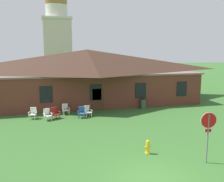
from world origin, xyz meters
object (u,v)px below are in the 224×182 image
object	(u,v)px
lawn_chair_left_end	(55,113)
lawn_chair_right_end	(82,112)
lawn_chair_middle	(65,109)
lawn_chair_near_door	(47,114)
lawn_chair_by_porch	(33,113)
fire_hydrant	(148,147)
lawn_chair_far_side	(87,111)
trash_bin	(143,103)
stop_sign	(208,127)

from	to	relation	value
lawn_chair_left_end	lawn_chair_right_end	xyz separation A→B (m)	(2.21, -0.29, 0.00)
lawn_chair_middle	lawn_chair_near_door	bearing A→B (deg)	-134.72
lawn_chair_middle	lawn_chair_by_porch	bearing A→B (deg)	-162.98
lawn_chair_near_door	fire_hydrant	bearing A→B (deg)	-57.08
lawn_chair_middle	lawn_chair_right_end	distance (m)	1.97
lawn_chair_right_end	lawn_chair_by_porch	bearing A→B (deg)	170.25
lawn_chair_far_side	lawn_chair_middle	bearing A→B (deg)	145.14
lawn_chair_middle	trash_bin	xyz separation A→B (m)	(7.62, 0.43, -0.00)
fire_hydrant	lawn_chair_near_door	bearing A→B (deg)	122.92
lawn_chair_left_end	trash_bin	size ratio (longest dim) A/B	0.98
lawn_chair_by_porch	lawn_chair_middle	bearing A→B (deg)	17.02
lawn_chair_near_door	lawn_chair_left_end	distance (m)	0.71
lawn_chair_right_end	lawn_chair_far_side	xyz separation A→B (m)	(0.54, 0.27, 0.00)
lawn_chair_right_end	trash_bin	size ratio (longest dim) A/B	0.98
fire_hydrant	lawn_chair_middle	bearing A→B (deg)	111.11
lawn_chair_near_door	lawn_chair_left_end	bearing A→B (deg)	30.03
lawn_chair_by_porch	lawn_chair_middle	distance (m)	2.85
fire_hydrant	trash_bin	distance (m)	11.01
lawn_chair_near_door	lawn_chair_middle	size ratio (longest dim) A/B	1.00
lawn_chair_middle	lawn_chair_right_end	world-z (taller)	same
lawn_chair_left_end	lawn_chair_middle	size ratio (longest dim) A/B	1.00
lawn_chair_by_porch	fire_hydrant	size ratio (longest dim) A/B	1.21
lawn_chair_left_end	trash_bin	distance (m)	8.73
stop_sign	lawn_chair_middle	world-z (taller)	stop_sign
lawn_chair_left_end	fire_hydrant	distance (m)	9.91
stop_sign	lawn_chair_right_end	distance (m)	11.43
lawn_chair_far_side	trash_bin	world-z (taller)	trash_bin
lawn_chair_by_porch	lawn_chair_far_side	bearing A→B (deg)	-5.28
stop_sign	trash_bin	bearing A→B (deg)	83.64
lawn_chair_right_end	fire_hydrant	world-z (taller)	lawn_chair_right_end
lawn_chair_middle	lawn_chair_right_end	size ratio (longest dim) A/B	1.00
lawn_chair_near_door	fire_hydrant	size ratio (longest dim) A/B	1.21
lawn_chair_near_door	lawn_chair_right_end	distance (m)	2.83
lawn_chair_right_end	fire_hydrant	xyz separation A→B (m)	(2.57, -8.39, -0.12)
lawn_chair_middle	lawn_chair_far_side	distance (m)	2.19
fire_hydrant	lawn_chair_by_porch	bearing A→B (deg)	125.83
lawn_chair_by_porch	lawn_chair_middle	world-z (taller)	same
lawn_chair_right_end	lawn_chair_far_side	distance (m)	0.60
stop_sign	lawn_chair_by_porch	distance (m)	14.18
lawn_chair_by_porch	lawn_chair_near_door	size ratio (longest dim) A/B	1.00
fire_hydrant	trash_bin	size ratio (longest dim) A/B	0.81
lawn_chair_right_end	lawn_chair_far_side	size ratio (longest dim) A/B	1.00
stop_sign	trash_bin	distance (m)	12.28
lawn_chair_far_side	trash_bin	distance (m)	6.06
stop_sign	trash_bin	size ratio (longest dim) A/B	2.68
lawn_chair_by_porch	fire_hydrant	bearing A→B (deg)	-54.17
lawn_chair_near_door	lawn_chair_middle	world-z (taller)	same
lawn_chair_by_porch	lawn_chair_left_end	distance (m)	1.82
lawn_chair_by_porch	trash_bin	xyz separation A→B (m)	(10.35, 1.26, -0.00)
lawn_chair_near_door	lawn_chair_middle	distance (m)	2.23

